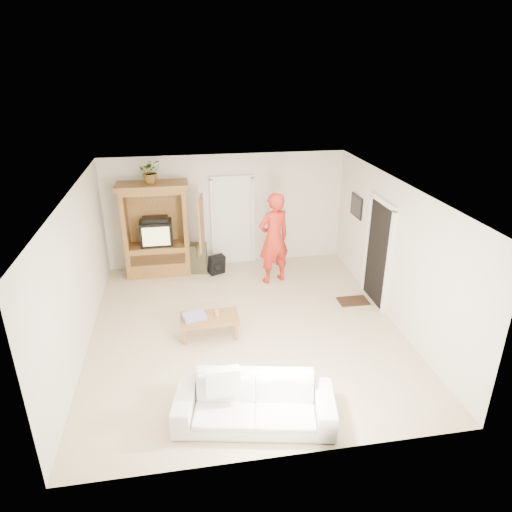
# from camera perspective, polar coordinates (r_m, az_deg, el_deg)

# --- Properties ---
(floor) EXTENTS (6.00, 6.00, 0.00)m
(floor) POSITION_cam_1_polar(r_m,az_deg,el_deg) (8.46, -1.34, -8.91)
(floor) COLOR tan
(floor) RESTS_ON ground
(ceiling) EXTENTS (6.00, 6.00, 0.00)m
(ceiling) POSITION_cam_1_polar(r_m,az_deg,el_deg) (7.41, -1.52, 8.35)
(ceiling) COLOR white
(ceiling) RESTS_ON floor
(wall_back) EXTENTS (5.50, 0.00, 5.50)m
(wall_back) POSITION_cam_1_polar(r_m,az_deg,el_deg) (10.63, -3.78, 5.71)
(wall_back) COLOR silver
(wall_back) RESTS_ON floor
(wall_front) EXTENTS (5.50, 0.00, 5.50)m
(wall_front) POSITION_cam_1_polar(r_m,az_deg,el_deg) (5.30, 3.43, -14.12)
(wall_front) COLOR silver
(wall_front) RESTS_ON floor
(wall_left) EXTENTS (0.00, 6.00, 6.00)m
(wall_left) POSITION_cam_1_polar(r_m,az_deg,el_deg) (7.97, -21.39, -2.16)
(wall_left) COLOR silver
(wall_left) RESTS_ON floor
(wall_right) EXTENTS (0.00, 6.00, 6.00)m
(wall_right) POSITION_cam_1_polar(r_m,az_deg,el_deg) (8.64, 16.94, 0.43)
(wall_right) COLOR silver
(wall_right) RESTS_ON floor
(armoire) EXTENTS (1.82, 1.14, 2.10)m
(armoire) POSITION_cam_1_polar(r_m,az_deg,el_deg) (10.41, -12.18, 2.54)
(armoire) COLOR olive
(armoire) RESTS_ON floor
(door_back) EXTENTS (0.85, 0.05, 2.04)m
(door_back) POSITION_cam_1_polar(r_m,az_deg,el_deg) (10.71, -2.92, 4.28)
(door_back) COLOR white
(door_back) RESTS_ON floor
(doorway_right) EXTENTS (0.05, 0.90, 2.04)m
(doorway_right) POSITION_cam_1_polar(r_m,az_deg,el_deg) (9.23, 15.02, 0.26)
(doorway_right) COLOR black
(doorway_right) RESTS_ON floor
(framed_picture) EXTENTS (0.03, 0.60, 0.48)m
(framed_picture) POSITION_cam_1_polar(r_m,az_deg,el_deg) (10.16, 12.46, 6.12)
(framed_picture) COLOR black
(framed_picture) RESTS_ON wall_right
(doormat) EXTENTS (0.60, 0.40, 0.02)m
(doormat) POSITION_cam_1_polar(r_m,az_deg,el_deg) (9.50, 12.04, -5.52)
(doormat) COLOR #382316
(doormat) RESTS_ON floor
(plant) EXTENTS (0.50, 0.44, 0.51)m
(plant) POSITION_cam_1_polar(r_m,az_deg,el_deg) (9.97, -13.04, 10.26)
(plant) COLOR #4C7238
(plant) RESTS_ON armoire
(man) EXTENTS (0.85, 0.70, 2.01)m
(man) POSITION_cam_1_polar(r_m,az_deg,el_deg) (9.74, 2.24, 2.21)
(man) COLOR red
(man) RESTS_ON floor
(sofa) EXTENTS (2.24, 1.22, 0.62)m
(sofa) POSITION_cam_1_polar(r_m,az_deg,el_deg) (6.38, -0.21, -17.89)
(sofa) COLOR silver
(sofa) RESTS_ON floor
(coffee_table) EXTENTS (1.02, 0.56, 0.38)m
(coffee_table) POSITION_cam_1_polar(r_m,az_deg,el_deg) (8.10, -5.85, -7.89)
(coffee_table) COLOR olive
(coffee_table) RESTS_ON floor
(towel) EXTENTS (0.43, 0.36, 0.08)m
(towel) POSITION_cam_1_polar(r_m,az_deg,el_deg) (8.05, -7.72, -7.48)
(towel) COLOR #CB4372
(towel) RESTS_ON coffee_table
(candle) EXTENTS (0.08, 0.08, 0.10)m
(candle) POSITION_cam_1_polar(r_m,az_deg,el_deg) (8.10, -4.92, -7.06)
(candle) COLOR tan
(candle) RESTS_ON coffee_table
(backpack_black) EXTENTS (0.40, 0.32, 0.43)m
(backpack_black) POSITION_cam_1_polar(r_m,az_deg,el_deg) (10.41, -4.93, -1.14)
(backpack_black) COLOR black
(backpack_black) RESTS_ON floor
(backpack_olive) EXTENTS (0.40, 0.32, 0.70)m
(backpack_olive) POSITION_cam_1_polar(r_m,az_deg,el_deg) (10.48, -7.17, -0.26)
(backpack_olive) COLOR #47442B
(backpack_olive) RESTS_ON floor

